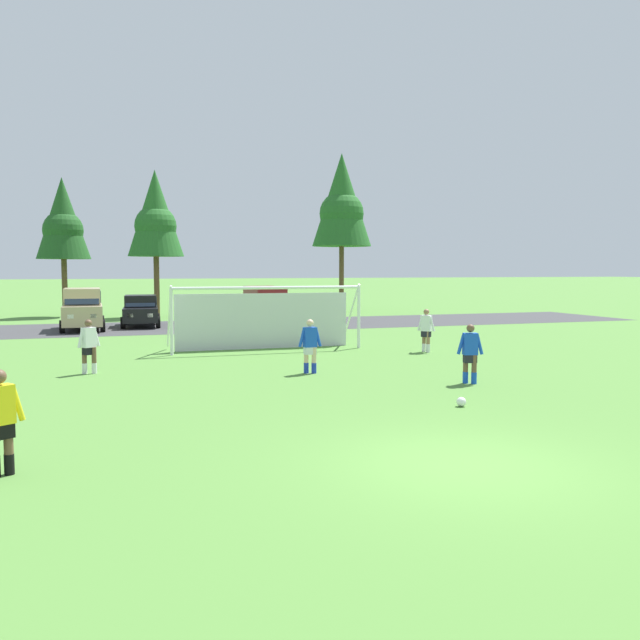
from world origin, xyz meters
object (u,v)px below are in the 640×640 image
object	(u,v)px
parked_car_slot_left	(141,311)
parked_car_slot_center_left	(207,310)
player_striker_near	(310,346)
player_midfield_center	(89,347)
parked_car_slot_center	(266,305)
player_defender_far	(470,354)
soccer_goal	(265,316)
parked_car_slot_far_left	(83,309)
referee	(1,423)
player_winger_left	(426,331)
soccer_ball	(461,402)

from	to	relation	value
parked_car_slot_left	parked_car_slot_center_left	world-z (taller)	same
player_striker_near	player_midfield_center	xyz separation A→B (m)	(-6.34, 2.03, 0.00)
parked_car_slot_left	parked_car_slot_center	size ratio (longest dim) A/B	0.92
player_striker_near	player_defender_far	world-z (taller)	same
player_defender_far	parked_car_slot_center_left	bearing A→B (deg)	100.62
soccer_goal	parked_car_slot_far_left	xyz separation A→B (m)	(-7.03, 10.94, -0.18)
parked_car_slot_left	referee	bearing A→B (deg)	-97.54
player_winger_left	parked_car_slot_far_left	xyz separation A→B (m)	(-12.63, 13.78, 0.29)
soccer_ball	player_midfield_center	bearing A→B (deg)	136.62
player_defender_far	parked_car_slot_center	xyz separation A→B (m)	(-0.64, 21.09, 0.29)
player_striker_near	player_winger_left	size ratio (longest dim) A/B	1.00
player_winger_left	soccer_ball	bearing A→B (deg)	-112.92
referee	player_defender_far	distance (m)	12.09
parked_car_slot_far_left	player_striker_near	bearing A→B (deg)	-68.18
parked_car_slot_left	parked_car_slot_center	world-z (taller)	parked_car_slot_center
player_striker_near	parked_car_slot_left	bearing A→B (deg)	101.98
parked_car_slot_far_left	parked_car_slot_left	xyz separation A→B (m)	(2.98, 1.26, -0.24)
player_midfield_center	player_defender_far	world-z (taller)	same
parked_car_slot_center	player_defender_far	bearing A→B (deg)	-88.27
parked_car_slot_center	parked_car_slot_left	bearing A→B (deg)	175.72
player_striker_near	parked_car_slot_center_left	bearing A→B (deg)	91.12
player_defender_far	parked_car_slot_far_left	distance (m)	22.92
soccer_goal	referee	size ratio (longest dim) A/B	4.54
soccer_ball	parked_car_slot_center	distance (m)	23.75
player_defender_far	parked_car_slot_left	xyz separation A→B (m)	(-7.57, 21.61, 0.05)
player_winger_left	referee	bearing A→B (deg)	-139.03
soccer_ball	player_defender_far	xyz separation A→B (m)	(1.80, 2.61, 0.71)
parked_car_slot_center_left	player_winger_left	bearing A→B (deg)	-67.58
player_striker_near	parked_car_slot_far_left	size ratio (longest dim) A/B	0.35
soccer_goal	parked_car_slot_center_left	distance (m)	11.91
player_winger_left	player_defender_far	bearing A→B (deg)	-107.60
referee	parked_car_slot_center	distance (m)	27.97
player_striker_near	player_midfield_center	bearing A→B (deg)	162.27
player_striker_near	player_midfield_center	size ratio (longest dim) A/B	1.00
referee	parked_car_slot_center	world-z (taller)	parked_car_slot_center
player_striker_near	soccer_ball	bearing A→B (deg)	-72.12
player_striker_near	player_winger_left	world-z (taller)	same
player_winger_left	player_striker_near	bearing A→B (deg)	-148.75
parked_car_slot_center_left	player_striker_near	bearing A→B (deg)	-88.88
player_midfield_center	player_winger_left	world-z (taller)	same
soccer_ball	parked_car_slot_center_left	xyz separation A→B (m)	(-2.20, 23.91, 0.77)
player_midfield_center	parked_car_slot_left	world-z (taller)	parked_car_slot_left
parked_car_slot_far_left	parked_car_slot_center_left	bearing A→B (deg)	8.29
referee	parked_car_slot_far_left	xyz separation A→B (m)	(0.53, 25.20, 0.29)
player_midfield_center	soccer_ball	bearing A→B (deg)	-43.38
player_midfield_center	parked_car_slot_left	distance (m)	16.66
soccer_ball	parked_car_slot_center_left	bearing A→B (deg)	95.25
parked_car_slot_center	player_striker_near	bearing A→B (deg)	-99.47
soccer_goal	player_winger_left	size ratio (longest dim) A/B	4.54
player_defender_far	player_winger_left	xyz separation A→B (m)	(2.08, 6.57, 0.00)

